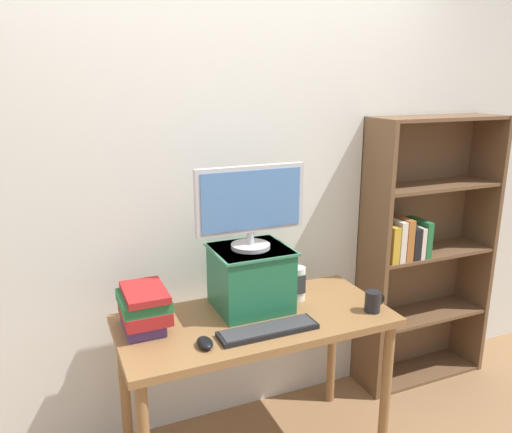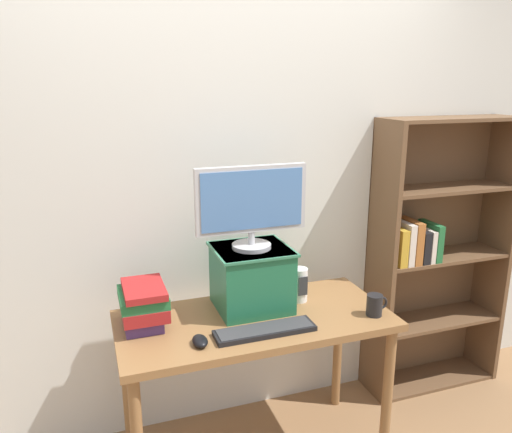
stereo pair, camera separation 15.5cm
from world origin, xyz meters
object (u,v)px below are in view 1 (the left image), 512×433
object	(u,v)px
desk	(256,336)
computer_monitor	(251,204)
desk_speaker	(297,283)
keyboard	(268,330)
computer_mouse	(205,343)
riser_box	(251,277)
coffee_mug	(373,301)
book_stack	(144,308)
bookshelf_unit	(421,250)

from	to	relation	value
desk	computer_monitor	xyz separation A→B (m)	(0.02, 0.11, 0.62)
computer_monitor	desk_speaker	size ratio (longest dim) A/B	3.09
keyboard	desk_speaker	world-z (taller)	desk_speaker
keyboard	computer_mouse	world-z (taller)	computer_mouse
computer_monitor	riser_box	bearing A→B (deg)	90.00
computer_monitor	coffee_mug	size ratio (longest dim) A/B	4.92
coffee_mug	desk	bearing A→B (deg)	162.94
desk	coffee_mug	size ratio (longest dim) A/B	11.83
desk	book_stack	world-z (taller)	book_stack
computer_monitor	keyboard	xyz separation A→B (m)	(-0.03, -0.27, -0.51)
bookshelf_unit	book_stack	size ratio (longest dim) A/B	6.10
riser_box	coffee_mug	bearing A→B (deg)	-27.79
bookshelf_unit	computer_monitor	xyz separation A→B (m)	(-1.21, -0.19, 0.45)
bookshelf_unit	coffee_mug	distance (m)	0.83
desk_speaker	computer_mouse	bearing A→B (deg)	-155.22
book_stack	riser_box	bearing A→B (deg)	2.25
desk	computer_monitor	distance (m)	0.63
keyboard	riser_box	bearing A→B (deg)	83.79
keyboard	desk_speaker	xyz separation A→B (m)	(0.28, 0.26, 0.07)
riser_box	computer_monitor	size ratio (longest dim) A/B	0.68
desk	bookshelf_unit	size ratio (longest dim) A/B	0.77
riser_box	computer_mouse	distance (m)	0.45
bookshelf_unit	computer_mouse	bearing A→B (deg)	-163.19
computer_mouse	desk_speaker	size ratio (longest dim) A/B	0.60
computer_monitor	coffee_mug	xyz separation A→B (m)	(0.52, -0.27, -0.47)
bookshelf_unit	desk_speaker	world-z (taller)	bookshelf_unit
book_stack	coffee_mug	distance (m)	1.07
book_stack	bookshelf_unit	bearing A→B (deg)	6.90
book_stack	coffee_mug	bearing A→B (deg)	-13.71
coffee_mug	computer_mouse	bearing A→B (deg)	179.95
book_stack	desk_speaker	world-z (taller)	book_stack
desk	desk_speaker	world-z (taller)	desk_speaker
coffee_mug	desk_speaker	xyz separation A→B (m)	(-0.27, 0.26, 0.03)
keyboard	computer_mouse	size ratio (longest dim) A/B	4.35
coffee_mug	bookshelf_unit	bearing A→B (deg)	33.95
book_stack	coffee_mug	xyz separation A→B (m)	(1.04, -0.25, -0.05)
desk	keyboard	size ratio (longest dim) A/B	2.83
computer_mouse	book_stack	distance (m)	0.33
riser_box	bookshelf_unit	bearing A→B (deg)	8.87
computer_monitor	book_stack	size ratio (longest dim) A/B	1.97
computer_mouse	book_stack	bearing A→B (deg)	128.10
riser_box	desk	bearing A→B (deg)	-100.67
bookshelf_unit	riser_box	bearing A→B (deg)	-171.13
bookshelf_unit	computer_mouse	world-z (taller)	bookshelf_unit
coffee_mug	riser_box	bearing A→B (deg)	152.21
desk	coffee_mug	bearing A→B (deg)	-17.06
bookshelf_unit	riser_box	xyz separation A→B (m)	(-1.21, -0.19, 0.09)
desk	computer_mouse	xyz separation A→B (m)	(-0.30, -0.17, 0.12)
keyboard	desk_speaker	size ratio (longest dim) A/B	2.62
keyboard	coffee_mug	bearing A→B (deg)	-0.72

